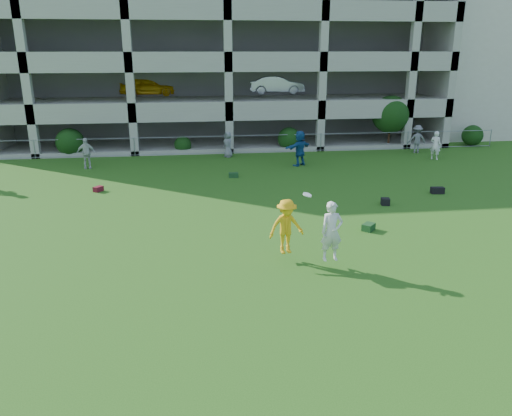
{
  "coord_description": "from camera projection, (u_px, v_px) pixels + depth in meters",
  "views": [
    {
      "loc": [
        -2.51,
        -12.7,
        6.47
      ],
      "look_at": [
        -0.42,
        3.0,
        1.4
      ],
      "focal_mm": 35.0,
      "sensor_mm": 36.0,
      "label": 1
    }
  ],
  "objects": [
    {
      "name": "bystander_b",
      "position": [
        86.0,
        153.0,
        28.04
      ],
      "size": [
        1.07,
        0.58,
        1.74
      ],
      "primitive_type": "imported",
      "rotation": [
        0.0,
        0.0,
        0.16
      ],
      "color": "silver",
      "rests_on": "ground"
    },
    {
      "name": "stucco_building",
      "position": [
        492.0,
        67.0,
        42.08
      ],
      "size": [
        16.0,
        14.0,
        10.0
      ],
      "primitive_type": "cube",
      "color": "beige",
      "rests_on": "ground"
    },
    {
      "name": "crate_d",
      "position": [
        385.0,
        202.0,
        21.61
      ],
      "size": [
        0.41,
        0.41,
        0.3
      ],
      "primitive_type": "cube",
      "rotation": [
        0.0,
        0.0,
        -0.2
      ],
      "color": "black",
      "rests_on": "ground"
    },
    {
      "name": "bag_red_f",
      "position": [
        98.0,
        189.0,
        23.67
      ],
      "size": [
        0.49,
        0.53,
        0.24
      ],
      "primitive_type": "cube",
      "rotation": [
        0.0,
        0.0,
        0.95
      ],
      "color": "#500D19",
      "rests_on": "ground"
    },
    {
      "name": "ground",
      "position": [
        284.0,
        285.0,
        14.28
      ],
      "size": [
        100.0,
        100.0,
        0.0
      ],
      "primitive_type": "plane",
      "color": "#235114",
      "rests_on": "ground"
    },
    {
      "name": "parking_garage",
      "position": [
        219.0,
        55.0,
        38.6
      ],
      "size": [
        30.0,
        14.0,
        12.0
      ],
      "color": "#9E998C",
      "rests_on": "ground"
    },
    {
      "name": "bag_green_g",
      "position": [
        234.0,
        175.0,
        26.26
      ],
      "size": [
        0.51,
        0.32,
        0.25
      ],
      "primitive_type": "cube",
      "rotation": [
        0.0,
        0.0,
        -0.04
      ],
      "color": "#143921",
      "rests_on": "ground"
    },
    {
      "name": "bystander_d",
      "position": [
        300.0,
        148.0,
        28.68
      ],
      "size": [
        1.89,
        1.54,
        2.02
      ],
      "primitive_type": "imported",
      "rotation": [
        0.0,
        0.0,
        3.73
      ],
      "color": "#1D4C88",
      "rests_on": "ground"
    },
    {
      "name": "bystander_c",
      "position": [
        228.0,
        144.0,
        30.99
      ],
      "size": [
        0.81,
        0.93,
        1.6
      ],
      "primitive_type": "imported",
      "rotation": [
        0.0,
        0.0,
        -1.09
      ],
      "color": "slate",
      "rests_on": "ground"
    },
    {
      "name": "bag_black_e",
      "position": [
        437.0,
        190.0,
        23.32
      ],
      "size": [
        0.62,
        0.35,
        0.3
      ],
      "primitive_type": "cube",
      "rotation": [
        0.0,
        0.0,
        -0.08
      ],
      "color": "black",
      "rests_on": "ground"
    },
    {
      "name": "frisbee_contest",
      "position": [
        300.0,
        228.0,
        15.44
      ],
      "size": [
        2.23,
        1.36,
        2.07
      ],
      "color": "#F4AF15",
      "rests_on": "ground"
    },
    {
      "name": "bystander_e",
      "position": [
        435.0,
        145.0,
        30.31
      ],
      "size": [
        0.75,
        0.73,
        1.73
      ],
      "primitive_type": "imported",
      "rotation": [
        0.0,
        0.0,
        2.41
      ],
      "color": "white",
      "rests_on": "ground"
    },
    {
      "name": "fence",
      "position": [
        230.0,
        144.0,
        32.03
      ],
      "size": [
        36.06,
        0.06,
        1.2
      ],
      "color": "gray",
      "rests_on": "ground"
    },
    {
      "name": "bag_green_c",
      "position": [
        369.0,
        227.0,
        18.58
      ],
      "size": [
        0.6,
        0.6,
        0.26
      ],
      "primitive_type": "cube",
      "rotation": [
        0.0,
        0.0,
        0.8
      ],
      "color": "#143513",
      "rests_on": "ground"
    },
    {
      "name": "shrub_row",
      "position": [
        298.0,
        127.0,
        33.0
      ],
      "size": [
        34.38,
        2.52,
        3.5
      ],
      "color": "#163D11",
      "rests_on": "ground"
    },
    {
      "name": "bystander_f",
      "position": [
        417.0,
        139.0,
        32.25
      ],
      "size": [
        1.23,
        0.81,
        1.8
      ],
      "primitive_type": "imported",
      "rotation": [
        0.0,
        0.0,
        3.02
      ],
      "color": "slate",
      "rests_on": "ground"
    }
  ]
}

